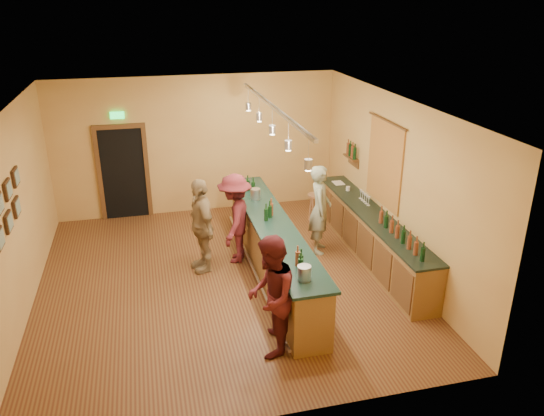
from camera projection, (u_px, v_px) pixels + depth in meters
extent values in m
plane|color=#532817|center=(223.00, 280.00, 9.70)|extent=(7.00, 7.00, 0.00)
cube|color=silver|center=(216.00, 105.00, 8.49)|extent=(6.50, 7.00, 0.02)
cube|color=#BE8847|center=(197.00, 145.00, 12.24)|extent=(6.50, 0.02, 3.20)
cube|color=#BE8847|center=(267.00, 307.00, 5.95)|extent=(6.50, 0.02, 3.20)
cube|color=#BE8847|center=(16.00, 216.00, 8.37)|extent=(0.02, 7.00, 3.20)
cube|color=#BE8847|center=(394.00, 183.00, 9.81)|extent=(0.02, 7.00, 3.20)
cube|color=black|center=(124.00, 174.00, 12.05)|extent=(0.95, 0.06, 2.10)
cube|color=#543A19|center=(100.00, 176.00, 11.92)|extent=(0.10, 0.08, 2.10)
cube|color=#543A19|center=(147.00, 172.00, 12.15)|extent=(0.10, 0.08, 2.10)
cube|color=#543A19|center=(118.00, 127.00, 11.62)|extent=(1.15, 0.08, 0.10)
cube|color=#19E54C|center=(117.00, 115.00, 11.51)|extent=(0.30, 0.04, 0.15)
cube|color=#9C311F|center=(385.00, 164.00, 10.08)|extent=(0.03, 1.40, 1.60)
cube|color=#543A19|center=(351.00, 157.00, 11.52)|extent=(0.16, 0.55, 0.03)
cube|color=#543A19|center=(354.00, 162.00, 11.57)|extent=(0.03, 0.55, 0.18)
cube|color=brown|center=(371.00, 236.00, 10.37)|extent=(0.55, 4.50, 0.90)
cube|color=black|center=(373.00, 214.00, 10.19)|extent=(0.60, 4.55, 0.04)
cylinder|color=silver|center=(348.00, 189.00, 11.33)|extent=(0.09, 0.09, 0.09)
cube|color=silver|center=(338.00, 183.00, 11.79)|extent=(0.22, 0.30, 0.01)
cube|color=brown|center=(272.00, 250.00, 9.71)|extent=(0.60, 5.00, 1.00)
cube|color=black|center=(272.00, 224.00, 9.51)|extent=(0.70, 5.10, 0.05)
cylinder|color=silver|center=(253.00, 269.00, 9.76)|extent=(0.05, 5.00, 0.05)
cylinder|color=silver|center=(304.00, 273.00, 7.56)|extent=(0.20, 0.20, 0.22)
cylinder|color=silver|center=(255.00, 194.00, 10.53)|extent=(0.20, 0.20, 0.22)
cube|color=silver|center=(272.00, 106.00, 8.72)|extent=(0.06, 4.60, 0.05)
cylinder|color=silver|center=(309.00, 150.00, 6.99)|extent=(0.01, 0.01, 0.35)
cylinder|color=#A5A5AD|center=(308.00, 164.00, 7.07)|extent=(0.11, 0.11, 0.14)
cylinder|color=#FFEABF|center=(308.00, 170.00, 7.10)|extent=(0.08, 0.08, 0.02)
cylinder|color=silver|center=(288.00, 132.00, 7.89)|extent=(0.01, 0.01, 0.35)
cylinder|color=#A5A5AD|center=(288.00, 145.00, 7.97)|extent=(0.11, 0.11, 0.14)
cylinder|color=#FFEABF|center=(288.00, 150.00, 8.00)|extent=(0.08, 0.08, 0.02)
cylinder|color=silver|center=(272.00, 118.00, 8.79)|extent=(0.01, 0.01, 0.35)
cylinder|color=#A5A5AD|center=(272.00, 129.00, 8.86)|extent=(0.11, 0.11, 0.14)
cylinder|color=#FFEABF|center=(272.00, 134.00, 8.89)|extent=(0.08, 0.08, 0.02)
cylinder|color=silver|center=(259.00, 106.00, 9.69)|extent=(0.01, 0.01, 0.35)
cylinder|color=#A5A5AD|center=(259.00, 117.00, 9.76)|extent=(0.11, 0.11, 0.14)
cylinder|color=#FFEABF|center=(259.00, 121.00, 9.79)|extent=(0.08, 0.08, 0.02)
cylinder|color=silver|center=(248.00, 96.00, 10.59)|extent=(0.01, 0.01, 0.35)
cylinder|color=#A5A5AD|center=(248.00, 106.00, 10.66)|extent=(0.11, 0.11, 0.14)
cylinder|color=#FFEABF|center=(248.00, 110.00, 10.69)|extent=(0.08, 0.08, 0.02)
imported|color=gray|center=(320.00, 209.00, 10.46)|extent=(0.63, 0.77, 1.81)
imported|color=#59191E|center=(271.00, 296.00, 7.46)|extent=(0.95, 1.06, 1.81)
imported|color=#997A51|center=(201.00, 225.00, 9.76)|extent=(0.64, 1.12, 1.80)
imported|color=#59191E|center=(235.00, 219.00, 10.09)|extent=(1.02, 1.29, 1.76)
cylinder|color=#8E6140|center=(315.00, 195.00, 11.92)|extent=(0.32, 0.32, 0.04)
cylinder|color=#8E6140|center=(320.00, 208.00, 12.07)|extent=(0.04, 0.04, 0.63)
cylinder|color=#8E6140|center=(310.00, 207.00, 12.12)|extent=(0.04, 0.04, 0.63)
cylinder|color=#8E6140|center=(313.00, 211.00, 11.93)|extent=(0.04, 0.04, 0.63)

